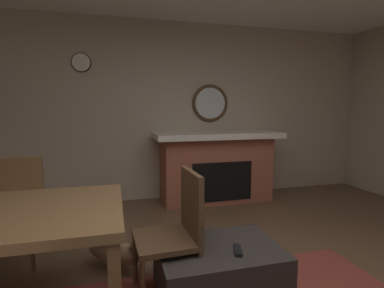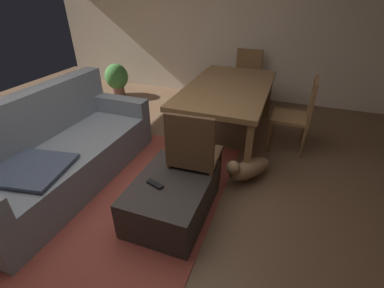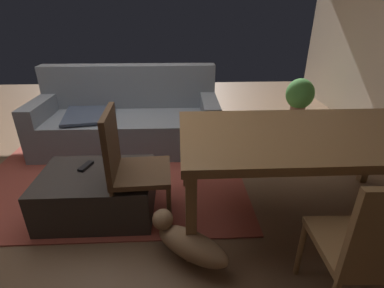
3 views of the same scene
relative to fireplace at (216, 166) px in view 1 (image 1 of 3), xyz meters
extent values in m
cube|color=#B7A893|center=(0.70, -0.38, 0.80)|extent=(7.17, 0.12, 2.66)
cube|color=#9E5642|center=(0.00, -0.02, -0.05)|extent=(1.60, 0.60, 0.96)
cube|color=black|center=(0.00, 0.24, -0.18)|extent=(0.88, 0.10, 0.56)
cube|color=white|center=(0.00, 0.03, 0.47)|extent=(1.84, 0.76, 0.08)
torus|color=#4C331E|center=(0.00, -0.29, 0.94)|extent=(0.58, 0.05, 0.58)
cylinder|color=silver|center=(0.00, -0.29, 0.94)|extent=(0.48, 0.01, 0.48)
cube|color=#2D2826|center=(0.74, 2.17, -0.34)|extent=(0.89, 0.64, 0.37)
cube|color=black|center=(0.64, 2.28, -0.14)|extent=(0.10, 0.17, 0.02)
cube|color=brown|center=(1.48, 1.63, -0.19)|extent=(0.07, 0.07, 0.68)
cube|color=brown|center=(2.36, 1.27, -0.10)|extent=(0.45, 0.45, 0.04)
cube|color=brown|center=(2.35, 1.07, 0.16)|extent=(0.44, 0.05, 0.48)
cylinder|color=brown|center=(2.16, 1.48, -0.32)|extent=(0.04, 0.04, 0.41)
cylinder|color=brown|center=(2.15, 1.08, -0.32)|extent=(0.04, 0.04, 0.41)
cube|color=#513823|center=(1.12, 2.08, -0.10)|extent=(0.46, 0.46, 0.04)
cube|color=#513823|center=(0.92, 2.07, 0.16)|extent=(0.06, 0.44, 0.48)
cylinder|color=#513823|center=(1.33, 1.89, -0.32)|extent=(0.04, 0.04, 0.41)
cylinder|color=#513823|center=(0.91, 2.27, -0.32)|extent=(0.04, 0.04, 0.41)
cylinder|color=#513823|center=(0.93, 1.87, -0.32)|extent=(0.04, 0.04, 0.41)
ellipsoid|color=#8C6B4C|center=(1.49, 1.60, -0.38)|extent=(0.55, 0.48, 0.19)
sphere|color=#8C6B4C|center=(1.29, 1.74, -0.27)|extent=(0.15, 0.15, 0.15)
cylinder|color=silver|center=(1.87, -0.29, 1.48)|extent=(0.24, 0.03, 0.24)
torus|color=black|center=(1.87, -0.29, 1.48)|extent=(0.26, 0.02, 0.26)
camera|label=1|loc=(1.46, 4.11, 0.86)|focal=27.58mm
camera|label=2|loc=(-0.94, 1.36, 1.31)|focal=25.22mm
camera|label=3|loc=(1.42, 0.17, 1.05)|focal=26.89mm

